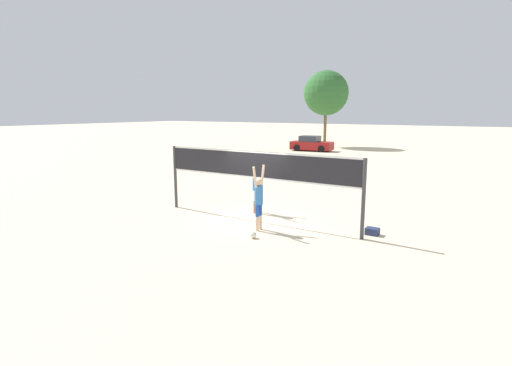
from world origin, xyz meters
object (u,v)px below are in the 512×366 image
object	(u,v)px
player_spiker	(259,196)
volleyball	(253,235)
player_blocker	(256,184)
tree_left_cluster	(326,93)
gear_bag	(372,231)
parked_car_mid	(311,144)
volleyball_net	(256,171)

from	to	relation	value
player_spiker	volleyball	xyz separation A→B (m)	(0.31, -0.83, -1.03)
player_blocker	tree_left_cluster	xyz separation A→B (m)	(-8.94, 28.46, 4.61)
gear_bag	volleyball	bearing A→B (deg)	-142.60
player_spiker	gear_bag	world-z (taller)	player_spiker
player_blocker	tree_left_cluster	world-z (taller)	tree_left_cluster
volleyball	tree_left_cluster	size ratio (longest dim) A/B	0.03
player_blocker	tree_left_cluster	size ratio (longest dim) A/B	0.27
parked_car_mid	tree_left_cluster	xyz separation A→B (m)	(-0.75, 5.17, 5.10)
player_blocker	parked_car_mid	bearing A→B (deg)	-160.62
player_spiker	tree_left_cluster	distance (m)	32.39
volleyball	tree_left_cluster	world-z (taller)	tree_left_cluster
parked_car_mid	tree_left_cluster	bearing A→B (deg)	92.86
volleyball	tree_left_cluster	distance (m)	33.42
volleyball	parked_car_mid	distance (m)	27.82
player_spiker	parked_car_mid	size ratio (longest dim) A/B	0.52
player_blocker	tree_left_cluster	bearing A→B (deg)	-162.55
volleyball	tree_left_cluster	xyz separation A→B (m)	(-10.55, 31.20, 5.65)
parked_car_mid	gear_bag	bearing A→B (deg)	-66.94
player_blocker	player_spiker	bearing A→B (deg)	34.19
player_blocker	gear_bag	xyz separation A→B (m)	(4.66, -0.41, -1.04)
player_spiker	player_blocker	xyz separation A→B (m)	(-1.30, 1.92, 0.00)
tree_left_cluster	volleyball	bearing A→B (deg)	-71.32
player_spiker	player_blocker	bearing A→B (deg)	34.19
player_blocker	volleyball	bearing A→B (deg)	30.37
player_blocker	volleyball	xyz separation A→B (m)	(1.61, -2.74, -1.04)
player_spiker	parked_car_mid	xyz separation A→B (m)	(-9.49, 25.20, -0.48)
volleyball_net	tree_left_cluster	xyz separation A→B (m)	(-9.56, 29.46, 3.95)
volleyball_net	player_blocker	xyz separation A→B (m)	(-0.62, 1.00, -0.66)
volleyball_net	tree_left_cluster	bearing A→B (deg)	107.99
volleyball	player_spiker	bearing A→B (deg)	110.32
volleyball_net	player_blocker	world-z (taller)	volleyball_net
player_spiker	parked_car_mid	bearing A→B (deg)	20.64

